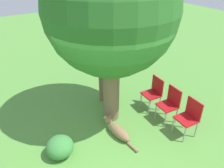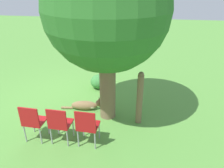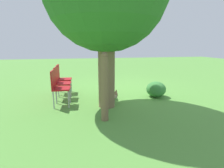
{
  "view_description": "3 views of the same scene",
  "coord_description": "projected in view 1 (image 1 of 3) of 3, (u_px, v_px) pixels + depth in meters",
  "views": [
    {
      "loc": [
        -1.75,
        -2.47,
        3.71
      ],
      "look_at": [
        0.72,
        1.54,
        0.94
      ],
      "focal_mm": 35.0,
      "sensor_mm": 36.0,
      "label": 1
    },
    {
      "loc": [
        5.52,
        2.23,
        3.38
      ],
      "look_at": [
        0.78,
        1.58,
        1.03
      ],
      "focal_mm": 35.0,
      "sensor_mm": 36.0,
      "label": 2
    },
    {
      "loc": [
        1.34,
        5.64,
        1.54
      ],
      "look_at": [
        0.35,
        0.7,
        0.41
      ],
      "focal_mm": 28.0,
      "sensor_mm": 36.0,
      "label": 3
    }
  ],
  "objects": [
    {
      "name": "oak_tree",
      "position": [
        111.0,
        10.0,
        4.44
      ],
      "size": [
        2.83,
        2.83,
        4.19
      ],
      "color": "#7A6047",
      "rests_on": "ground_plane"
    },
    {
      "name": "fence_post",
      "position": [
        101.0,
        79.0,
        6.16
      ],
      "size": [
        0.15,
        0.15,
        1.41
      ],
      "color": "brown",
      "rests_on": "ground_plane"
    },
    {
      "name": "low_shrub",
      "position": [
        60.0,
        147.0,
        4.6
      ],
      "size": [
        0.58,
        0.58,
        0.47
      ],
      "color": "#3D843D",
      "rests_on": "ground_plane"
    },
    {
      "name": "dog",
      "position": [
        117.0,
        130.0,
        5.19
      ],
      "size": [
        0.33,
        1.23,
        0.36
      ],
      "rotation": [
        0.0,
        0.0,
        1.66
      ],
      "color": "olive",
      "rests_on": "ground_plane"
    },
    {
      "name": "ground_plane",
      "position": [
        121.0,
        165.0,
        4.49
      ],
      "size": [
        30.0,
        30.0,
        0.0
      ],
      "primitive_type": "plane",
      "color": "#56933D"
    },
    {
      "name": "red_chair_1",
      "position": [
        170.0,
        102.0,
        5.47
      ],
      "size": [
        0.45,
        0.46,
        0.93
      ],
      "rotation": [
        0.0,
        0.0,
        3.08
      ],
      "color": "#B21419",
      "rests_on": "ground_plane"
    },
    {
      "name": "red_chair_0",
      "position": [
        189.0,
        116.0,
        5.02
      ],
      "size": [
        0.45,
        0.46,
        0.93
      ],
      "rotation": [
        0.0,
        0.0,
        3.08
      ],
      "color": "#B21419",
      "rests_on": "ground_plane"
    },
    {
      "name": "red_chair_2",
      "position": [
        154.0,
        91.0,
        5.92
      ],
      "size": [
        0.45,
        0.46,
        0.93
      ],
      "rotation": [
        0.0,
        0.0,
        3.08
      ],
      "color": "#B21419",
      "rests_on": "ground_plane"
    }
  ]
}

